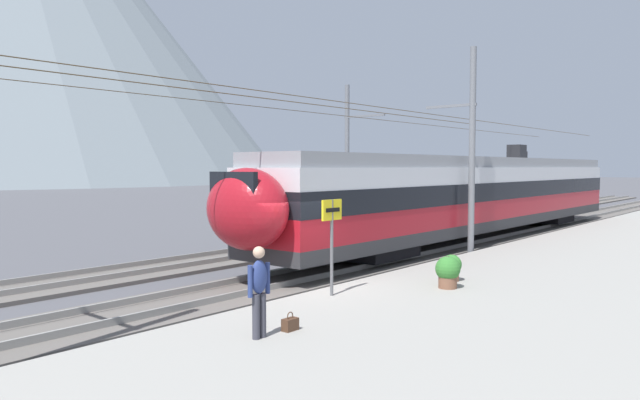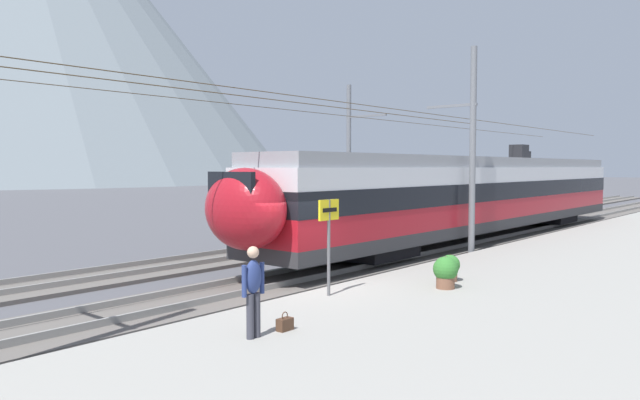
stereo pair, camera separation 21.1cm
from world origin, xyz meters
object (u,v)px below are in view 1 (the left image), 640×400
Objects in this scene: train_far_track at (487,185)px; handbag_beside_passenger at (290,324)px; platform_sign at (332,225)px; potted_plant_by_shelter at (452,266)px; train_near_platform at (475,193)px; catenary_mast_mid at (469,149)px; passenger_walking at (259,287)px; catenary_mast_far_side at (350,155)px; potted_plant_platform_edge at (448,271)px.

train_far_track reaches higher than handbag_beside_passenger.
potted_plant_by_shelter is at bearing -20.81° from platform_sign.
platform_sign is at bearing -168.25° from train_near_platform.
train_near_platform reaches higher than potted_plant_by_shelter.
potted_plant_by_shelter is at bearing -157.91° from train_far_track.
catenary_mast_mid reaches higher than train_far_track.
train_near_platform reaches higher than passenger_walking.
catenary_mast_far_side is at bearing 48.20° from potted_plant_by_shelter.
potted_plant_by_shelter is at bearing -131.80° from catenary_mast_far_side.
potted_plant_platform_edge is 1.14× the size of potted_plant_by_shelter.
train_near_platform is 80.49× the size of handbag_beside_passenger.
catenary_mast_far_side is at bearing 35.68° from platform_sign.
catenary_mast_mid is 8.44m from potted_plant_platform_edge.
catenary_mast_mid is 117.46× the size of handbag_beside_passenger.
potted_plant_by_shelter is (-10.31, -4.24, -1.53)m from train_near_platform.
train_near_platform reaches higher than platform_sign.
catenary_mast_mid is 18.37× the size of platform_sign.
train_far_track is at bearing 22.09° from potted_plant_by_shelter.
platform_sign is at bearing 18.84° from passenger_walking.
catenary_mast_mid reaches higher than catenary_mast_far_side.
passenger_walking reaches higher than potted_plant_by_shelter.
handbag_beside_passenger is 0.50× the size of potted_plant_by_shelter.
train_far_track is 47.92× the size of potted_plant_by_shelter.
passenger_walking is at bearing 179.13° from potted_plant_by_shelter.
platform_sign reaches higher than passenger_walking.
passenger_walking is (-3.65, -1.25, -0.77)m from platform_sign.
platform_sign reaches higher than potted_plant_platform_edge.
passenger_walking is at bearing -163.20° from train_far_track.
catenary_mast_mid reaches higher than potted_plant_platform_edge.
train_far_track is 95.24× the size of handbag_beside_passenger.
catenary_mast_far_side reaches higher than platform_sign.
potted_plant_platform_edge is at bearing -133.47° from catenary_mast_far_side.
train_far_track reaches higher than potted_plant_platform_edge.
catenary_mast_mid is 13.94m from passenger_walking.
handbag_beside_passenger is 0.44× the size of potted_plant_platform_edge.
catenary_mast_mid is 7.52m from potted_plant_by_shelter.
passenger_walking is 1.10m from handbag_beside_passenger.
passenger_walking is (-17.01, -10.84, -2.79)m from catenary_mast_far_side.
passenger_walking is 2.32× the size of potted_plant_by_shelter.
handbag_beside_passenger is (-12.69, -2.53, -3.70)m from catenary_mast_mid.
potted_plant_by_shelter is (0.96, 0.39, -0.05)m from potted_plant_platform_edge.
catenary_mast_far_side is at bearing 170.72° from train_far_track.
train_near_platform is 4.82m from catenary_mast_mid.
passenger_walking reaches higher than handbag_beside_passenger.
train_far_track is 24.87m from potted_plant_platform_edge.
handbag_beside_passenger is at bearing 179.84° from potted_plant_by_shelter.
potted_plant_platform_edge is (-10.75, -11.34, -3.28)m from catenary_mast_far_side.
train_near_platform is at bearing 14.11° from handbag_beside_passenger.
catenary_mast_far_side is 51.95× the size of potted_plant_platform_edge.
train_far_track is 12.54m from catenary_mast_far_side.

